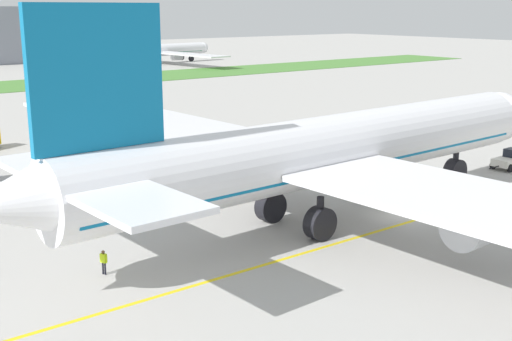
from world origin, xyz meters
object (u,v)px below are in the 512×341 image
object	(u,v)px
pushback_tug	(510,160)
airliner_foreground	(322,152)
service_truck_catering_van	(281,134)
ground_crew_wingwalker_port	(383,195)
ground_crew_marshaller_front	(104,260)
parked_airliner_far_right	(158,50)

from	to	relation	value
pushback_tug	airliner_foreground	bearing A→B (deg)	-177.84
pushback_tug	service_truck_catering_van	xyz separation A→B (m)	(-11.87, 25.69, 0.50)
airliner_foreground	ground_crew_wingwalker_port	xyz separation A→B (m)	(7.99, 0.21, -5.06)
airliner_foreground	ground_crew_marshaller_front	world-z (taller)	airliner_foreground
parked_airliner_far_right	ground_crew_marshaller_front	bearing A→B (deg)	-120.71
service_truck_catering_van	ground_crew_wingwalker_port	bearing A→B (deg)	-110.93
ground_crew_wingwalker_port	ground_crew_marshaller_front	bearing A→B (deg)	178.69
service_truck_catering_van	parked_airliner_far_right	world-z (taller)	parked_airliner_far_right
service_truck_catering_van	airliner_foreground	bearing A→B (deg)	-124.11
airliner_foreground	parked_airliner_far_right	distance (m)	167.62
ground_crew_wingwalker_port	service_truck_catering_van	bearing A→B (deg)	69.07
airliner_foreground	service_truck_catering_van	bearing A→B (deg)	55.89
ground_crew_wingwalker_port	service_truck_catering_van	xyz separation A→B (m)	(10.18, 26.61, 0.50)
airliner_foreground	ground_crew_wingwalker_port	world-z (taller)	airliner_foreground
pushback_tug	parked_airliner_far_right	bearing A→B (deg)	74.92
airliner_foreground	pushback_tug	xyz separation A→B (m)	(30.04, 1.13, -5.06)
ground_crew_marshaller_front	service_truck_catering_van	xyz separation A→B (m)	(37.28, 25.99, 0.44)
airliner_foreground	pushback_tug	size ratio (longest dim) A/B	15.16
pushback_tug	ground_crew_wingwalker_port	world-z (taller)	pushback_tug
pushback_tug	ground_crew_marshaller_front	distance (m)	49.16
pushback_tug	ground_crew_wingwalker_port	distance (m)	22.07
airliner_foreground	service_truck_catering_van	xyz separation A→B (m)	(18.17, 26.82, -4.56)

